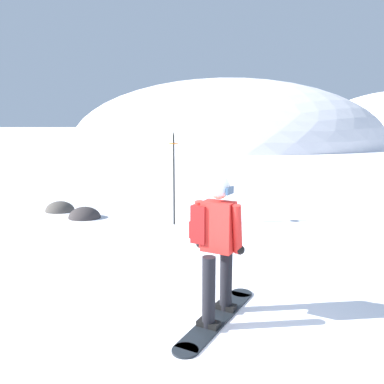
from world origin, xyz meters
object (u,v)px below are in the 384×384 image
(piste_marker_near, at_px, (174,173))
(rock_dark, at_px, (60,211))
(snowboarder_main, at_px, (216,244))
(rock_mid, at_px, (85,218))

(piste_marker_near, xyz_separation_m, rock_dark, (-3.03, 1.35, -1.19))
(snowboarder_main, bearing_deg, rock_dark, 122.58)
(rock_dark, distance_m, rock_mid, 1.11)
(rock_dark, height_order, rock_mid, rock_mid)
(snowboarder_main, bearing_deg, piste_marker_near, 98.42)
(snowboarder_main, xyz_separation_m, piste_marker_near, (-0.65, 4.41, 0.27))
(snowboarder_main, distance_m, rock_mid, 5.85)
(rock_mid, bearing_deg, piste_marker_near, -15.64)
(rock_dark, bearing_deg, piste_marker_near, -24.07)
(snowboarder_main, distance_m, rock_dark, 6.90)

